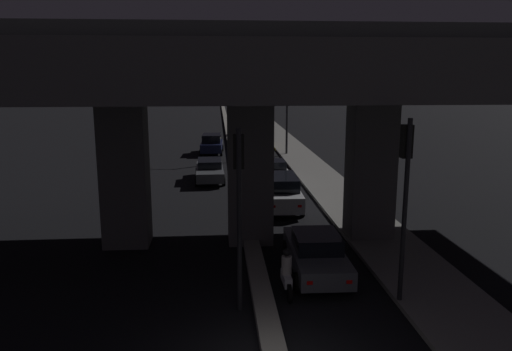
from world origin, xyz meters
TOP-DOWN VIEW (x-y plane):
  - median_divider at (0.00, 35.00)m, footprint 0.62×126.00m
  - sidewalk_right at (5.43, 28.00)m, footprint 2.93×126.00m
  - elevated_overpass at (-0.31, 9.54)m, footprint 28.90×9.41m
  - traffic_light_left_of_median at (-0.71, 3.49)m, footprint 0.30×0.49m
  - traffic_light_right_of_median at (4.06, 3.48)m, footprint 0.30×0.49m
  - street_lamp at (4.22, 31.31)m, footprint 2.44×0.32m
  - car_grey_lead at (2.03, 5.95)m, footprint 1.94×4.73m
  - car_white_second at (1.93, 14.46)m, footprint 1.99×4.77m
  - car_white_third at (2.11, 20.24)m, footprint 1.97×4.22m
  - car_black_fourth at (2.07, 27.33)m, footprint 2.00×4.78m
  - car_taxi_yellow_fifth at (2.20, 36.07)m, footprint 2.10×4.30m
  - car_grey_sixth at (1.78, 44.27)m, footprint 1.91×4.84m
  - car_grey_lead_oncoming at (-1.80, 21.57)m, footprint 1.95×4.85m
  - car_dark_blue_second_oncoming at (-1.76, 32.75)m, footprint 2.06×4.18m
  - motorcycle_white_filtering_near at (0.79, 4.38)m, footprint 0.32×1.83m
  - pedestrian_on_sidewalk at (6.17, 10.23)m, footprint 0.35×0.35m

SIDE VIEW (x-z plane):
  - sidewalk_right at x=5.43m, z-range 0.00..0.16m
  - median_divider at x=0.00m, z-range 0.00..0.28m
  - motorcycle_white_filtering_near at x=0.79m, z-range -0.11..1.36m
  - car_black_fourth at x=2.07m, z-range 0.02..1.33m
  - car_grey_lead_oncoming at x=-1.80m, z-range 0.03..1.38m
  - car_grey_lead at x=2.03m, z-range 0.01..1.47m
  - car_white_third at x=2.11m, z-range 0.00..1.52m
  - car_grey_sixth at x=1.78m, z-range 0.02..1.58m
  - car_dark_blue_second_oncoming at x=-1.76m, z-range 0.02..1.70m
  - car_white_second at x=1.93m, z-range 0.03..1.74m
  - car_taxi_yellow_fifth at x=2.20m, z-range 0.05..1.83m
  - pedestrian_on_sidewalk at x=6.17m, z-range 0.16..1.96m
  - traffic_light_left_of_median at x=-0.71m, z-range 0.96..6.29m
  - traffic_light_right_of_median at x=4.06m, z-range 0.99..6.55m
  - street_lamp at x=4.22m, z-range 0.76..9.32m
  - elevated_overpass at x=-0.31m, z-range 2.09..10.82m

